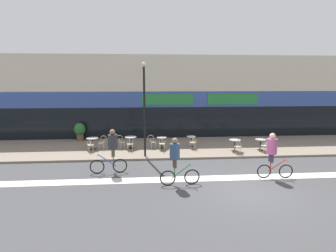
% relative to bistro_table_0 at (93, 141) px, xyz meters
% --- Properties ---
extents(ground_plane, '(120.00, 120.00, 0.00)m').
position_rel_bistro_table_0_xyz_m(ground_plane, '(7.67, -6.83, -0.67)').
color(ground_plane, '#424244').
extents(sidewalk_slab, '(40.00, 5.50, 0.12)m').
position_rel_bistro_table_0_xyz_m(sidewalk_slab, '(7.67, 0.42, -0.61)').
color(sidewalk_slab, gray).
rests_on(sidewalk_slab, ground).
extents(storefront_facade, '(40.00, 4.06, 6.46)m').
position_rel_bistro_table_0_xyz_m(storefront_facade, '(7.67, 5.14, 2.55)').
color(storefront_facade, beige).
rests_on(storefront_facade, ground).
extents(bike_lane_stripe, '(36.00, 0.70, 0.01)m').
position_rel_bistro_table_0_xyz_m(bike_lane_stripe, '(7.67, -5.36, -0.66)').
color(bike_lane_stripe, silver).
rests_on(bike_lane_stripe, ground).
extents(bistro_table_0, '(0.77, 0.77, 0.76)m').
position_rel_bistro_table_0_xyz_m(bistro_table_0, '(0.00, 0.00, 0.00)').
color(bistro_table_0, black).
rests_on(bistro_table_0, sidewalk_slab).
extents(bistro_table_1, '(0.77, 0.77, 0.78)m').
position_rel_bistro_table_0_xyz_m(bistro_table_1, '(2.45, 0.06, 0.01)').
color(bistro_table_1, black).
rests_on(bistro_table_1, sidewalk_slab).
extents(bistro_table_2, '(0.64, 0.64, 0.74)m').
position_rel_bistro_table_0_xyz_m(bistro_table_2, '(4.48, -0.04, -0.03)').
color(bistro_table_2, black).
rests_on(bistro_table_2, sidewalk_slab).
extents(bistro_table_3, '(0.61, 0.61, 0.72)m').
position_rel_bistro_table_0_xyz_m(bistro_table_3, '(6.49, 0.17, -0.04)').
color(bistro_table_3, black).
rests_on(bistro_table_3, sidewalk_slab).
extents(bistro_table_4, '(0.71, 0.71, 0.74)m').
position_rel_bistro_table_0_xyz_m(bistro_table_4, '(9.06, -1.14, -0.02)').
color(bistro_table_4, black).
rests_on(bistro_table_4, sidewalk_slab).
extents(bistro_table_5, '(0.68, 0.68, 0.71)m').
position_rel_bistro_table_0_xyz_m(bistro_table_5, '(10.79, -1.01, -0.04)').
color(bistro_table_5, black).
rests_on(bistro_table_5, sidewalk_slab).
extents(cafe_chair_0_near, '(0.41, 0.58, 0.90)m').
position_rel_bistro_table_0_xyz_m(cafe_chair_0_near, '(-0.00, -0.63, -0.03)').
color(cafe_chair_0_near, beige).
rests_on(cafe_chair_0_near, sidewalk_slab).
extents(cafe_chair_0_side, '(0.58, 0.42, 0.90)m').
position_rel_bistro_table_0_xyz_m(cafe_chair_0_side, '(0.63, -0.00, -0.03)').
color(cafe_chair_0_side, beige).
rests_on(cafe_chair_0_side, sidewalk_slab).
extents(cafe_chair_1_near, '(0.40, 0.57, 0.90)m').
position_rel_bistro_table_0_xyz_m(cafe_chair_1_near, '(2.45, -0.56, -0.03)').
color(cafe_chair_1_near, beige).
rests_on(cafe_chair_1_near, sidewalk_slab).
extents(cafe_chair_1_side, '(0.59, 0.44, 0.90)m').
position_rel_bistro_table_0_xyz_m(cafe_chair_1_side, '(1.82, 0.05, -0.03)').
color(cafe_chair_1_side, beige).
rests_on(cafe_chair_1_side, sidewalk_slab).
extents(cafe_chair_2_near, '(0.43, 0.59, 0.90)m').
position_rel_bistro_table_0_xyz_m(cafe_chair_2_near, '(4.48, -0.66, -0.03)').
color(cafe_chair_2_near, beige).
rests_on(cafe_chair_2_near, sidewalk_slab).
extents(cafe_chair_2_side, '(0.58, 0.41, 0.90)m').
position_rel_bistro_table_0_xyz_m(cafe_chair_2_side, '(3.86, -0.04, -0.03)').
color(cafe_chair_2_side, beige).
rests_on(cafe_chair_2_side, sidewalk_slab).
extents(cafe_chair_3_near, '(0.45, 0.60, 0.90)m').
position_rel_bistro_table_0_xyz_m(cafe_chair_3_near, '(6.50, -0.46, -0.03)').
color(cafe_chair_3_near, beige).
rests_on(cafe_chair_3_near, sidewalk_slab).
extents(cafe_chair_4_near, '(0.40, 0.58, 0.90)m').
position_rel_bistro_table_0_xyz_m(cafe_chair_4_near, '(9.06, -1.76, -0.03)').
color(cafe_chair_4_near, beige).
rests_on(cafe_chair_4_near, sidewalk_slab).
extents(cafe_chair_5_near, '(0.45, 0.60, 0.90)m').
position_rel_bistro_table_0_xyz_m(cafe_chair_5_near, '(10.80, -1.63, -0.03)').
color(cafe_chair_5_near, beige).
rests_on(cafe_chair_5_near, sidewalk_slab).
extents(cafe_chair_5_side, '(0.60, 0.45, 0.90)m').
position_rel_bistro_table_0_xyz_m(cafe_chair_5_side, '(11.42, -1.00, -0.03)').
color(cafe_chair_5_side, beige).
rests_on(cafe_chair_5_side, sidewalk_slab).
extents(planter_pot, '(0.81, 0.81, 1.33)m').
position_rel_bistro_table_0_xyz_m(planter_pot, '(-1.48, 2.69, 0.20)').
color(planter_pot, brown).
rests_on(planter_pot, sidewalk_slab).
extents(lamp_post, '(0.26, 0.26, 5.44)m').
position_rel_bistro_table_0_xyz_m(lamp_post, '(3.41, -1.79, 2.58)').
color(lamp_post, black).
rests_on(lamp_post, sidewalk_slab).
extents(cyclist_0, '(1.77, 0.51, 2.13)m').
position_rel_bistro_table_0_xyz_m(cyclist_0, '(4.80, -6.05, 0.56)').
color(cyclist_0, black).
rests_on(cyclist_0, ground).
extents(cyclist_1, '(1.69, 0.53, 2.16)m').
position_rel_bistro_table_0_xyz_m(cyclist_1, '(9.35, -5.53, 0.62)').
color(cyclist_1, black).
rests_on(cyclist_1, ground).
extents(cyclist_2, '(1.82, 0.54, 2.21)m').
position_rel_bistro_table_0_xyz_m(cyclist_2, '(1.82, -4.27, 0.61)').
color(cyclist_2, black).
rests_on(cyclist_2, ground).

